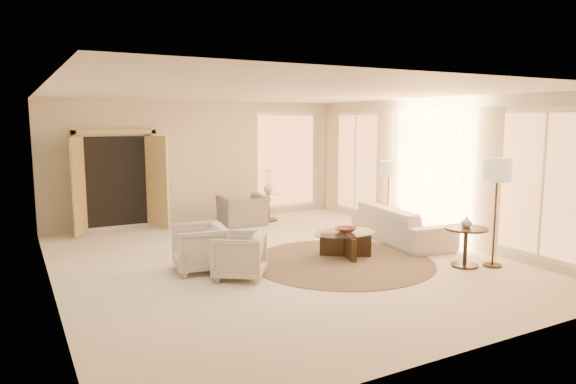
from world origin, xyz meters
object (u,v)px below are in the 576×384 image
floor_lamp_far (497,175)px  end_vase (467,222)px  side_table (268,204)px  bowl (346,230)px  end_table (466,240)px  armchair_left (199,246)px  floor_lamp_near (389,172)px  coffee_table (345,241)px  side_vase (268,188)px  armchair_right (239,253)px  sofa (401,224)px  accent_chair (243,206)px

floor_lamp_far → end_vase: 0.89m
side_table → bowl: size_ratio=1.91×
side_table → floor_lamp_far: bearing=-74.1°
end_table → armchair_left: bearing=154.5°
floor_lamp_near → coffee_table: bearing=-150.3°
end_vase → side_vase: size_ratio=0.77×
floor_lamp_near → armchair_right: bearing=-162.5°
sofa → armchair_right: (-3.74, -0.67, 0.03)m
end_table → end_vase: 0.29m
coffee_table → side_vase: 3.61m
side_table → floor_lamp_near: 3.10m
sofa → floor_lamp_near: floor_lamp_near is taller
end_table → side_vase: bearing=102.2°
sofa → side_vase: (-1.36, 3.12, 0.43)m
coffee_table → accent_chair: bearing=97.9°
side_table → bowl: bearing=-94.5°
end_table → side_table: 5.12m
end_table → bowl: (-1.36, 1.43, 0.04)m
accent_chair → side_vase: bearing=-161.7°
sofa → side_vase: 3.43m
armchair_right → accent_chair: (1.64, 3.57, 0.07)m
bowl → sofa: bearing=15.4°
side_table → coffee_table: bearing=-94.5°
floor_lamp_near → end_vase: (-0.40, -2.44, -0.58)m
accent_chair → end_table: 5.12m
coffee_table → end_table: (1.36, -1.43, 0.17)m
coffee_table → floor_lamp_near: size_ratio=0.99×
coffee_table → sofa: bearing=15.4°
side_table → end_vase: 5.13m
armchair_right → bowl: size_ratio=2.18×
accent_chair → end_vase: bearing=113.2°
coffee_table → bowl: (0.00, 0.00, 0.20)m
armchair_right → bowl: 2.12m
sofa → coffee_table: 1.70m
end_table → side_table: (-1.08, 5.00, -0.04)m
sofa → floor_lamp_near: (0.13, 0.55, 0.96)m
floor_lamp_near → end_vase: size_ratio=8.31×
floor_lamp_far → end_vase: (-0.40, 0.21, -0.77)m
end_table → side_vase: side_vase is taller
sofa → end_table: bearing=179.7°
side_vase → bowl: bearing=-94.5°
armchair_left → end_table: (3.87, -1.85, 0.04)m
armchair_right → side_table: armchair_right is taller
accent_chair → floor_lamp_far: 5.58m
bowl → side_vase: side_vase is taller
end_vase → side_table: bearing=102.2°
sofa → coffee_table: bearing=113.5°
armchair_right → floor_lamp_far: (3.87, -1.43, 1.12)m
side_vase → floor_lamp_near: bearing=-59.9°
end_table → bowl: end_table is taller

